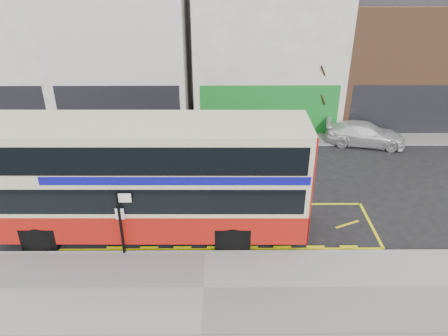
{
  "coord_description": "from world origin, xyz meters",
  "views": [
    {
      "loc": [
        0.63,
        -13.67,
        10.85
      ],
      "look_at": [
        0.74,
        2.0,
        2.53
      ],
      "focal_mm": 35.0,
      "sensor_mm": 36.0,
      "label": 1
    }
  ],
  "objects_px": {
    "double_decker_bus": "(152,178)",
    "car_grey": "(244,137)",
    "bus_stop_post": "(121,216)",
    "car_white": "(365,134)",
    "street_tree_right": "(321,71)",
    "car_silver": "(79,145)"
  },
  "relations": [
    {
      "from": "double_decker_bus",
      "to": "car_grey",
      "type": "xyz_separation_m",
      "value": [
        4.02,
        8.12,
        -1.9
      ]
    },
    {
      "from": "double_decker_bus",
      "to": "bus_stop_post",
      "type": "height_order",
      "value": "double_decker_bus"
    },
    {
      "from": "car_white",
      "to": "street_tree_right",
      "type": "distance_m",
      "value": 4.51
    },
    {
      "from": "double_decker_bus",
      "to": "street_tree_right",
      "type": "relative_size",
      "value": 2.17
    },
    {
      "from": "car_silver",
      "to": "car_grey",
      "type": "relative_size",
      "value": 0.92
    },
    {
      "from": "double_decker_bus",
      "to": "street_tree_right",
      "type": "distance_m",
      "value": 13.74
    },
    {
      "from": "car_grey",
      "to": "bus_stop_post",
      "type": "bearing_deg",
      "value": 166.51
    },
    {
      "from": "double_decker_bus",
      "to": "car_white",
      "type": "relative_size",
      "value": 2.68
    },
    {
      "from": "double_decker_bus",
      "to": "bus_stop_post",
      "type": "relative_size",
      "value": 4.44
    },
    {
      "from": "street_tree_right",
      "to": "car_silver",
      "type": "bearing_deg",
      "value": -166.51
    },
    {
      "from": "car_white",
      "to": "street_tree_right",
      "type": "height_order",
      "value": "street_tree_right"
    },
    {
      "from": "bus_stop_post",
      "to": "car_white",
      "type": "xyz_separation_m",
      "value": [
        12.08,
        10.12,
        -1.15
      ]
    },
    {
      "from": "car_white",
      "to": "street_tree_right",
      "type": "relative_size",
      "value": 0.81
    },
    {
      "from": "bus_stop_post",
      "to": "car_grey",
      "type": "height_order",
      "value": "bus_stop_post"
    },
    {
      "from": "double_decker_bus",
      "to": "car_grey",
      "type": "relative_size",
      "value": 3.09
    },
    {
      "from": "double_decker_bus",
      "to": "car_grey",
      "type": "bearing_deg",
      "value": 64.11
    },
    {
      "from": "car_grey",
      "to": "car_white",
      "type": "relative_size",
      "value": 0.87
    },
    {
      "from": "car_silver",
      "to": "car_white",
      "type": "bearing_deg",
      "value": -98.18
    },
    {
      "from": "double_decker_bus",
      "to": "car_silver",
      "type": "distance_m",
      "value": 9.17
    },
    {
      "from": "bus_stop_post",
      "to": "car_silver",
      "type": "relative_size",
      "value": 0.76
    },
    {
      "from": "car_silver",
      "to": "car_white",
      "type": "relative_size",
      "value": 0.79
    },
    {
      "from": "car_grey",
      "to": "street_tree_right",
      "type": "height_order",
      "value": "street_tree_right"
    }
  ]
}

